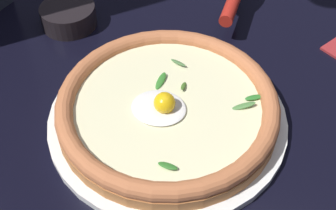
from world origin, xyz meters
TOP-DOWN VIEW (x-y plane):
  - ground_plane at (0.00, 0.00)m, footprint 2.40×2.40m
  - pizza_plate at (0.00, -0.04)m, footprint 0.32×0.32m
  - pizza at (0.00, -0.04)m, footprint 0.30×0.30m
  - side_bowl at (-0.23, 0.12)m, footprint 0.09×0.09m

SIDE VIEW (x-z plane):
  - ground_plane at x=0.00m, z-range -0.03..0.00m
  - pizza_plate at x=0.00m, z-range 0.00..0.01m
  - side_bowl at x=-0.23m, z-range 0.00..0.04m
  - pizza at x=0.00m, z-range 0.00..0.06m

